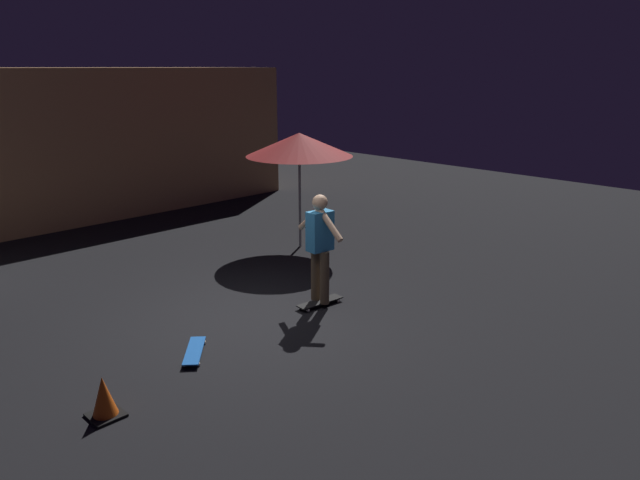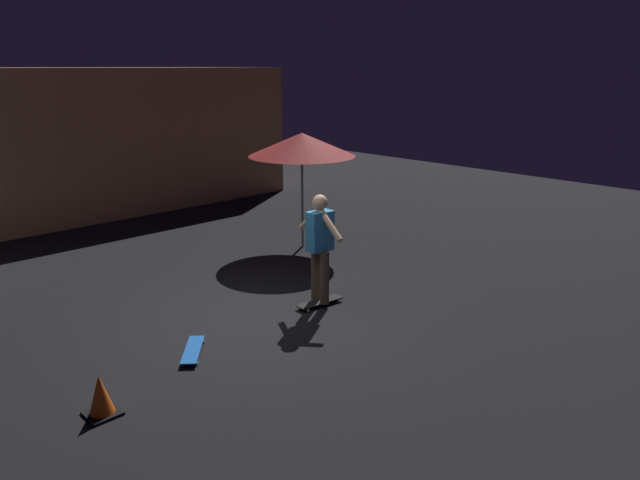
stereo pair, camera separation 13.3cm
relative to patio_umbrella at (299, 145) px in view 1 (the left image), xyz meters
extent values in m
plane|color=black|center=(-3.02, -2.17, -2.07)|extent=(28.00, 28.00, 0.00)
cube|color=tan|center=(-2.44, 6.85, -0.32)|extent=(11.73, 4.45, 3.51)
cylinder|color=slate|center=(0.00, 0.00, -0.97)|extent=(0.05, 0.05, 2.20)
cone|color=#A52626|center=(0.00, 0.00, 0.00)|extent=(2.10, 2.10, 0.45)
cube|color=black|center=(-1.90, -2.49, -2.01)|extent=(0.80, 0.27, 0.02)
sphere|color=silver|center=(-1.60, -2.43, -2.05)|extent=(0.05, 0.05, 0.05)
sphere|color=silver|center=(-1.61, -2.60, -2.05)|extent=(0.05, 0.05, 0.05)
sphere|color=silver|center=(-2.19, -2.38, -2.05)|extent=(0.05, 0.05, 0.05)
sphere|color=silver|center=(-2.21, -2.55, -2.05)|extent=(0.05, 0.05, 0.05)
cube|color=#1959B2|center=(-4.19, -2.52, -2.01)|extent=(0.66, 0.72, 0.02)
sphere|color=silver|center=(-4.05, -2.24, -2.05)|extent=(0.05, 0.05, 0.05)
sphere|color=silver|center=(-3.93, -2.35, -2.05)|extent=(0.05, 0.05, 0.05)
sphere|color=silver|center=(-4.45, -2.69, -2.05)|extent=(0.05, 0.05, 0.05)
sphere|color=silver|center=(-4.32, -2.80, -2.05)|extent=(0.05, 0.05, 0.05)
cylinder|color=brown|center=(-1.89, -2.38, -1.59)|extent=(0.14, 0.14, 0.82)
cylinder|color=brown|center=(-1.91, -2.60, -1.59)|extent=(0.14, 0.14, 0.82)
cube|color=#338CCC|center=(-1.90, -2.49, -0.88)|extent=(0.40, 0.25, 0.60)
sphere|color=tan|center=(-1.90, -2.49, -0.45)|extent=(0.23, 0.23, 0.23)
cylinder|color=tan|center=(-1.88, -2.27, -0.73)|extent=(0.14, 0.55, 0.46)
cylinder|color=tan|center=(-1.92, -2.71, -0.73)|extent=(0.14, 0.55, 0.46)
cube|color=black|center=(-5.62, -3.04, -2.06)|extent=(0.34, 0.34, 0.03)
cone|color=#EA5914|center=(-5.62, -3.04, -1.84)|extent=(0.28, 0.28, 0.46)
camera|label=1|loc=(-7.85, -8.49, 1.46)|focal=33.20mm
camera|label=2|loc=(-7.76, -8.58, 1.46)|focal=33.20mm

